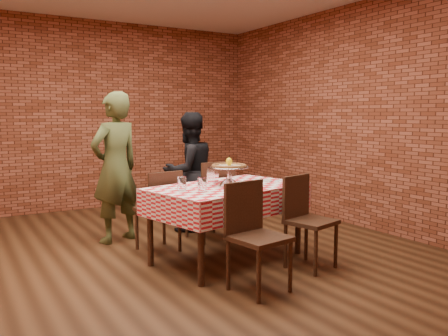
% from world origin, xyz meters
% --- Properties ---
extents(ground, '(6.00, 6.00, 0.00)m').
position_xyz_m(ground, '(0.00, 0.00, 0.00)').
color(ground, black).
rests_on(ground, ground).
extents(back_wall, '(5.50, 0.00, 5.50)m').
position_xyz_m(back_wall, '(0.00, 3.00, 1.45)').
color(back_wall, '#612917').
rests_on(back_wall, ground).
extents(table, '(1.68, 1.22, 0.75)m').
position_xyz_m(table, '(0.52, -0.31, 0.38)').
color(table, '#412717').
rests_on(table, ground).
extents(tablecloth, '(1.72, 1.27, 0.26)m').
position_xyz_m(tablecloth, '(0.52, -0.31, 0.63)').
color(tablecloth, red).
rests_on(tablecloth, table).
extents(pizza_stand, '(0.52, 0.52, 0.18)m').
position_xyz_m(pizza_stand, '(0.57, -0.27, 0.85)').
color(pizza_stand, silver).
rests_on(pizza_stand, tablecloth).
extents(pizza, '(0.45, 0.45, 0.03)m').
position_xyz_m(pizza, '(0.57, -0.27, 0.95)').
color(pizza, '#C3B58B').
rests_on(pizza, pizza_stand).
extents(lemon, '(0.08, 0.08, 0.08)m').
position_xyz_m(lemon, '(0.57, -0.27, 0.99)').
color(lemon, yellow).
rests_on(lemon, pizza).
extents(water_glass_left, '(0.10, 0.10, 0.13)m').
position_xyz_m(water_glass_left, '(0.13, -0.51, 0.82)').
color(water_glass_left, white).
rests_on(water_glass_left, tablecloth).
extents(water_glass_right, '(0.10, 0.10, 0.13)m').
position_xyz_m(water_glass_right, '(-0.00, -0.35, 0.82)').
color(water_glass_right, white).
rests_on(water_glass_right, tablecloth).
extents(side_plate, '(0.19, 0.19, 0.01)m').
position_xyz_m(side_plate, '(1.03, -0.25, 0.76)').
color(side_plate, white).
rests_on(side_plate, tablecloth).
extents(sweetener_packet_a, '(0.05, 0.04, 0.00)m').
position_xyz_m(sweetener_packet_a, '(1.11, -0.34, 0.76)').
color(sweetener_packet_a, white).
rests_on(sweetener_packet_a, tablecloth).
extents(sweetener_packet_b, '(0.06, 0.04, 0.00)m').
position_xyz_m(sweetener_packet_b, '(1.17, -0.29, 0.76)').
color(sweetener_packet_b, white).
rests_on(sweetener_packet_b, tablecloth).
extents(condiment_caddy, '(0.14, 0.14, 0.15)m').
position_xyz_m(condiment_caddy, '(0.53, -0.00, 0.84)').
color(condiment_caddy, silver).
rests_on(condiment_caddy, tablecloth).
extents(chair_near_left, '(0.48, 0.48, 0.90)m').
position_xyz_m(chair_near_left, '(0.31, -1.17, 0.45)').
color(chair_near_left, '#412717').
rests_on(chair_near_left, ground).
extents(chair_near_right, '(0.49, 0.49, 0.88)m').
position_xyz_m(chair_near_right, '(1.07, -0.94, 0.44)').
color(chair_near_right, '#412717').
rests_on(chair_near_right, ground).
extents(chair_far_left, '(0.44, 0.44, 0.88)m').
position_xyz_m(chair_far_left, '(0.05, 0.35, 0.44)').
color(chair_far_left, '#412717').
rests_on(chair_far_left, ground).
extents(chair_far_right, '(0.47, 0.47, 0.93)m').
position_xyz_m(chair_far_right, '(0.76, 0.49, 0.47)').
color(chair_far_right, '#412717').
rests_on(chair_far_right, ground).
extents(diner_olive, '(0.73, 0.59, 1.72)m').
position_xyz_m(diner_olive, '(-0.22, 0.94, 0.86)').
color(diner_olive, '#434C25').
rests_on(diner_olive, ground).
extents(diner_black, '(0.79, 0.65, 1.49)m').
position_xyz_m(diner_black, '(0.74, 0.98, 0.75)').
color(diner_black, black).
rests_on(diner_black, ground).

